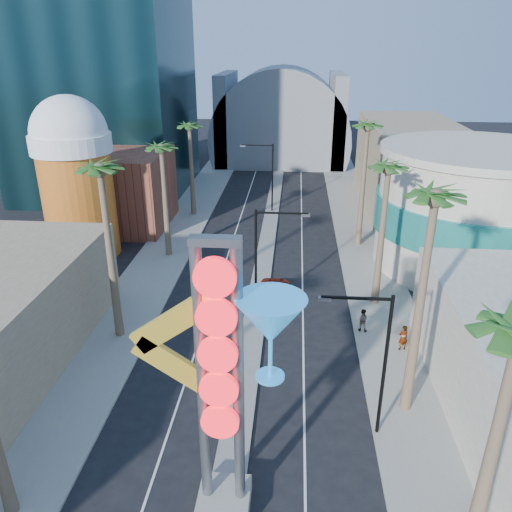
{
  "coord_description": "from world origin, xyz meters",
  "views": [
    {
      "loc": [
        2.6,
        -12.39,
        18.54
      ],
      "look_at": [
        0.03,
        19.76,
        4.66
      ],
      "focal_mm": 35.0,
      "sensor_mm": 36.0,
      "label": 1
    }
  ],
  "objects_px": {
    "neon_sign": "(241,369)",
    "red_pickup": "(273,295)",
    "pedestrian_a": "(403,338)",
    "pedestrian_b": "(362,320)"
  },
  "relations": [
    {
      "from": "pedestrian_a",
      "to": "pedestrian_b",
      "type": "xyz_separation_m",
      "value": [
        -2.35,
        2.14,
        -0.06
      ]
    },
    {
      "from": "red_pickup",
      "to": "pedestrian_b",
      "type": "bearing_deg",
      "value": -27.4
    },
    {
      "from": "neon_sign",
      "to": "pedestrian_b",
      "type": "xyz_separation_m",
      "value": [
        6.7,
        14.82,
        -6.33
      ]
    },
    {
      "from": "red_pickup",
      "to": "pedestrian_b",
      "type": "xyz_separation_m",
      "value": [
        6.31,
        -3.74,
        0.28
      ]
    },
    {
      "from": "neon_sign",
      "to": "red_pickup",
      "type": "height_order",
      "value": "neon_sign"
    },
    {
      "from": "neon_sign",
      "to": "pedestrian_a",
      "type": "xyz_separation_m",
      "value": [
        9.05,
        12.67,
        -6.26
      ]
    },
    {
      "from": "pedestrian_a",
      "to": "neon_sign",
      "type": "bearing_deg",
      "value": 36.6
    },
    {
      "from": "red_pickup",
      "to": "pedestrian_b",
      "type": "distance_m",
      "value": 7.34
    },
    {
      "from": "neon_sign",
      "to": "pedestrian_a",
      "type": "distance_m",
      "value": 16.78
    },
    {
      "from": "pedestrian_b",
      "to": "neon_sign",
      "type": "bearing_deg",
      "value": 79.65
    }
  ]
}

